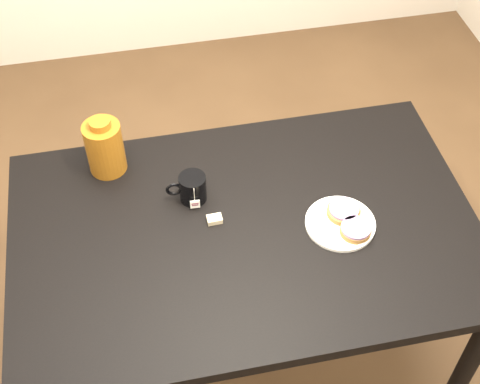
{
  "coord_description": "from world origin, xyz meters",
  "views": [
    {
      "loc": [
        -0.27,
        -1.22,
        2.31
      ],
      "look_at": [
        0.0,
        0.09,
        0.81
      ],
      "focal_mm": 50.0,
      "sensor_mm": 36.0,
      "label": 1
    }
  ],
  "objects_px": {
    "bagel_front": "(356,230)",
    "bagel_back": "(344,211)",
    "teabag_pouch": "(215,219)",
    "bagel_package": "(105,147)",
    "plate": "(340,223)",
    "mug": "(192,188)",
    "table": "(245,245)"
  },
  "relations": [
    {
      "from": "plate",
      "to": "bagel_package",
      "type": "height_order",
      "value": "bagel_package"
    },
    {
      "from": "bagel_back",
      "to": "bagel_package",
      "type": "xyz_separation_m",
      "value": [
        -0.68,
        0.35,
        0.07
      ]
    },
    {
      "from": "bagel_front",
      "to": "teabag_pouch",
      "type": "xyz_separation_m",
      "value": [
        -0.4,
        0.14,
        -0.02
      ]
    },
    {
      "from": "teabag_pouch",
      "to": "bagel_back",
      "type": "bearing_deg",
      "value": -8.67
    },
    {
      "from": "mug",
      "to": "bagel_package",
      "type": "xyz_separation_m",
      "value": [
        -0.25,
        0.19,
        0.05
      ]
    },
    {
      "from": "table",
      "to": "bagel_back",
      "type": "xyz_separation_m",
      "value": [
        0.3,
        -0.02,
        0.11
      ]
    },
    {
      "from": "table",
      "to": "mug",
      "type": "relative_size",
      "value": 11.05
    },
    {
      "from": "bagel_back",
      "to": "bagel_package",
      "type": "distance_m",
      "value": 0.77
    },
    {
      "from": "plate",
      "to": "bagel_package",
      "type": "relative_size",
      "value": 1.04
    },
    {
      "from": "plate",
      "to": "mug",
      "type": "relative_size",
      "value": 1.67
    },
    {
      "from": "bagel_package",
      "to": "plate",
      "type": "bearing_deg",
      "value": -29.77
    },
    {
      "from": "bagel_back",
      "to": "plate",
      "type": "bearing_deg",
      "value": -121.17
    },
    {
      "from": "teabag_pouch",
      "to": "table",
      "type": "bearing_deg",
      "value": -27.07
    },
    {
      "from": "bagel_back",
      "to": "mug",
      "type": "relative_size",
      "value": 1.11
    },
    {
      "from": "plate",
      "to": "bagel_back",
      "type": "distance_m",
      "value": 0.04
    },
    {
      "from": "plate",
      "to": "teabag_pouch",
      "type": "bearing_deg",
      "value": 166.34
    },
    {
      "from": "plate",
      "to": "mug",
      "type": "xyz_separation_m",
      "value": [
        -0.42,
        0.19,
        0.04
      ]
    },
    {
      "from": "mug",
      "to": "teabag_pouch",
      "type": "xyz_separation_m",
      "value": [
        0.05,
        -0.1,
        -0.04
      ]
    },
    {
      "from": "bagel_front",
      "to": "table",
      "type": "bearing_deg",
      "value": 163.61
    },
    {
      "from": "bagel_front",
      "to": "mug",
      "type": "xyz_separation_m",
      "value": [
        -0.45,
        0.24,
        0.02
      ]
    },
    {
      "from": "bagel_front",
      "to": "bagel_back",
      "type": "bearing_deg",
      "value": 99.08
    },
    {
      "from": "bagel_front",
      "to": "bagel_package",
      "type": "distance_m",
      "value": 0.82
    },
    {
      "from": "table",
      "to": "plate",
      "type": "height_order",
      "value": "plate"
    },
    {
      "from": "bagel_front",
      "to": "teabag_pouch",
      "type": "height_order",
      "value": "bagel_front"
    },
    {
      "from": "bagel_front",
      "to": "teabag_pouch",
      "type": "relative_size",
      "value": 2.62
    },
    {
      "from": "table",
      "to": "bagel_front",
      "type": "xyz_separation_m",
      "value": [
        0.31,
        -0.09,
        0.11
      ]
    },
    {
      "from": "plate",
      "to": "mug",
      "type": "distance_m",
      "value": 0.46
    },
    {
      "from": "plate",
      "to": "mug",
      "type": "bearing_deg",
      "value": 155.05
    },
    {
      "from": "plate",
      "to": "teabag_pouch",
      "type": "relative_size",
      "value": 4.69
    },
    {
      "from": "bagel_back",
      "to": "bagel_package",
      "type": "height_order",
      "value": "bagel_package"
    },
    {
      "from": "plate",
      "to": "teabag_pouch",
      "type": "xyz_separation_m",
      "value": [
        -0.37,
        0.09,
        0.0
      ]
    },
    {
      "from": "bagel_back",
      "to": "teabag_pouch",
      "type": "bearing_deg",
      "value": 171.33
    }
  ]
}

